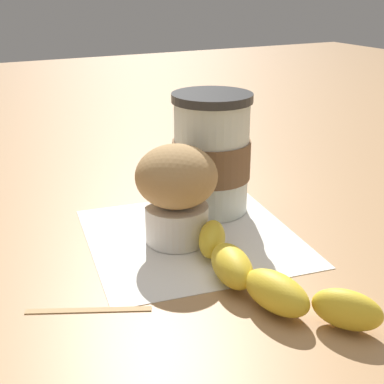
# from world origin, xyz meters

# --- Properties ---
(ground_plane) EXTENTS (3.00, 3.00, 0.00)m
(ground_plane) POSITION_xyz_m (0.00, 0.00, 0.00)
(ground_plane) COLOR #A87C51
(paper_napkin) EXTENTS (0.26, 0.26, 0.00)m
(paper_napkin) POSITION_xyz_m (0.00, 0.00, 0.00)
(paper_napkin) COLOR white
(paper_napkin) RESTS_ON ground_plane
(coffee_cup) EXTENTS (0.10, 0.10, 0.15)m
(coffee_cup) POSITION_xyz_m (-0.06, 0.06, 0.07)
(coffee_cup) COLOR silver
(coffee_cup) RESTS_ON paper_napkin
(muffin) EXTENTS (0.09, 0.09, 0.11)m
(muffin) POSITION_xyz_m (-0.00, -0.02, 0.06)
(muffin) COLOR white
(muffin) RESTS_ON paper_napkin
(banana) EXTENTS (0.23, 0.10, 0.03)m
(banana) POSITION_xyz_m (0.13, 0.00, 0.02)
(banana) COLOR gold
(banana) RESTS_ON paper_napkin
(wooden_stirrer) EXTENTS (0.05, 0.10, 0.00)m
(wooden_stirrer) POSITION_xyz_m (0.09, -0.15, 0.00)
(wooden_stirrer) COLOR tan
(wooden_stirrer) RESTS_ON ground_plane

